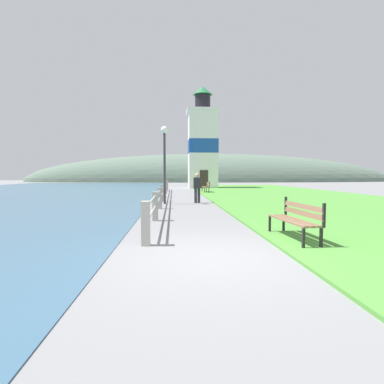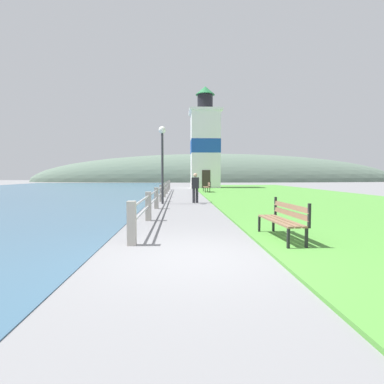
{
  "view_description": "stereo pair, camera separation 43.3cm",
  "coord_description": "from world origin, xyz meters",
  "px_view_note": "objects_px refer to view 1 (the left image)",
  "views": [
    {
      "loc": [
        -0.72,
        -5.33,
        1.5
      ],
      "look_at": [
        0.59,
        15.38,
        0.3
      ],
      "focal_mm": 28.0,
      "sensor_mm": 36.0,
      "label": 1
    },
    {
      "loc": [
        -0.29,
        -5.35,
        1.5
      ],
      "look_at": [
        0.59,
        15.38,
        0.3
      ],
      "focal_mm": 28.0,
      "sensor_mm": 36.0,
      "label": 2
    }
  ],
  "objects_px": {
    "park_bench_midway": "(206,186)",
    "park_bench_near": "(296,217)",
    "lighthouse": "(203,144)",
    "lamp_post": "(164,150)",
    "person_strolling": "(197,187)"
  },
  "relations": [
    {
      "from": "park_bench_near",
      "to": "park_bench_midway",
      "type": "relative_size",
      "value": 1.05
    },
    {
      "from": "person_strolling",
      "to": "lamp_post",
      "type": "distance_m",
      "value": 2.58
    },
    {
      "from": "park_bench_midway",
      "to": "park_bench_near",
      "type": "bearing_deg",
      "value": 89.21
    },
    {
      "from": "park_bench_near",
      "to": "lighthouse",
      "type": "bearing_deg",
      "value": -94.73
    },
    {
      "from": "lighthouse",
      "to": "lamp_post",
      "type": "relative_size",
      "value": 2.87
    },
    {
      "from": "person_strolling",
      "to": "lamp_post",
      "type": "height_order",
      "value": "lamp_post"
    },
    {
      "from": "lighthouse",
      "to": "person_strolling",
      "type": "height_order",
      "value": "lighthouse"
    },
    {
      "from": "park_bench_midway",
      "to": "lamp_post",
      "type": "xyz_separation_m",
      "value": [
        -3.22,
        -9.51,
        2.2
      ]
    },
    {
      "from": "park_bench_midway",
      "to": "person_strolling",
      "type": "height_order",
      "value": "person_strolling"
    },
    {
      "from": "person_strolling",
      "to": "park_bench_near",
      "type": "bearing_deg",
      "value": -163.08
    },
    {
      "from": "lighthouse",
      "to": "lamp_post",
      "type": "distance_m",
      "value": 18.95
    },
    {
      "from": "person_strolling",
      "to": "lamp_post",
      "type": "bearing_deg",
      "value": 112.76
    },
    {
      "from": "lighthouse",
      "to": "lamp_post",
      "type": "height_order",
      "value": "lighthouse"
    },
    {
      "from": "park_bench_midway",
      "to": "lighthouse",
      "type": "distance_m",
      "value": 9.96
    },
    {
      "from": "park_bench_midway",
      "to": "person_strolling",
      "type": "xyz_separation_m",
      "value": [
        -1.51,
        -9.05,
        0.32
      ]
    }
  ]
}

